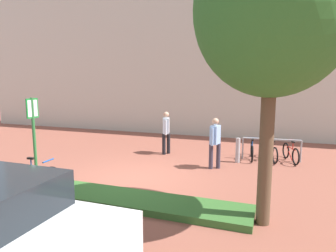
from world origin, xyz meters
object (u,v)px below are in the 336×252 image
object	(u,v)px
tree_sidewalk	(273,11)
bollard_steel	(238,150)
bike_at_sign	(37,176)
person_shirt_white	(215,140)
parking_sign_post	(34,130)
person_shirt_blue	(166,130)
bike_rack_cluster	(271,151)

from	to	relation	value
tree_sidewalk	bollard_steel	distance (m)	6.06
bike_at_sign	person_shirt_white	size ratio (longest dim) A/B	0.98
tree_sidewalk	person_shirt_white	size ratio (longest dim) A/B	3.43
parking_sign_post	person_shirt_blue	xyz separation A→B (m)	(1.95, 4.93, -0.65)
parking_sign_post	bike_at_sign	xyz separation A→B (m)	(-0.04, 0.07, -1.28)
bike_rack_cluster	person_shirt_blue	xyz separation A→B (m)	(-4.01, -0.41, 0.63)
bike_rack_cluster	person_shirt_blue	size ratio (longest dim) A/B	1.22
person_shirt_white	bike_at_sign	bearing A→B (deg)	-140.35
bike_rack_cluster	person_shirt_white	world-z (taller)	person_shirt_white
tree_sidewalk	bike_at_sign	size ratio (longest dim) A/B	3.51
tree_sidewalk	parking_sign_post	distance (m)	6.43
person_shirt_white	person_shirt_blue	bearing A→B (deg)	148.76
bike_rack_cluster	person_shirt_white	bearing A→B (deg)	-135.13
bollard_steel	person_shirt_blue	distance (m)	2.94
parking_sign_post	bike_at_sign	size ratio (longest dim) A/B	1.49
person_shirt_blue	person_shirt_white	world-z (taller)	same
bollard_steel	person_shirt_white	bearing A→B (deg)	-121.72
bike_rack_cluster	bollard_steel	distance (m)	1.35
person_shirt_white	tree_sidewalk	bearing A→B (deg)	-64.54
bike_at_sign	bike_rack_cluster	size ratio (longest dim) A/B	0.80
parking_sign_post	person_shirt_white	xyz separation A→B (m)	(4.19, 3.57, -0.65)
person_shirt_white	bike_rack_cluster	bearing A→B (deg)	44.87
tree_sidewalk	bike_at_sign	world-z (taller)	tree_sidewalk
bike_rack_cluster	parking_sign_post	bearing A→B (deg)	-138.14
bike_at_sign	bollard_steel	world-z (taller)	bollard_steel
person_shirt_blue	person_shirt_white	size ratio (longest dim) A/B	1.00
bike_at_sign	bike_rack_cluster	bearing A→B (deg)	41.28
parking_sign_post	bike_at_sign	bearing A→B (deg)	122.79
parking_sign_post	bike_at_sign	world-z (taller)	parking_sign_post
bollard_steel	bike_at_sign	bearing A→B (deg)	-136.99
bollard_steel	parking_sign_post	bearing A→B (deg)	-136.30
tree_sidewalk	bollard_steel	world-z (taller)	tree_sidewalk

